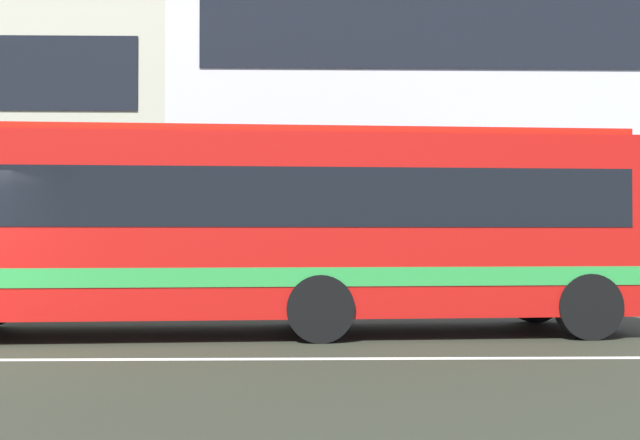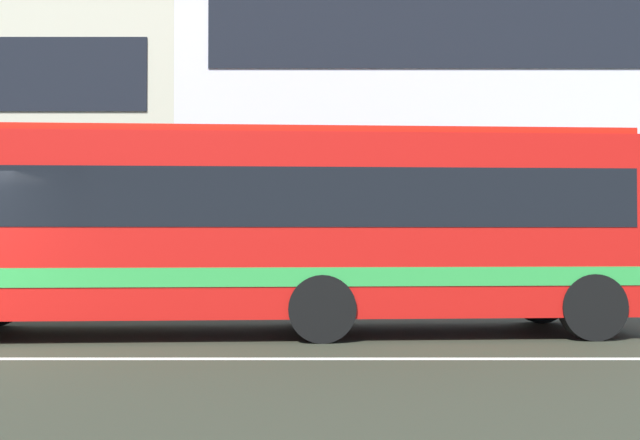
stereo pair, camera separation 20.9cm
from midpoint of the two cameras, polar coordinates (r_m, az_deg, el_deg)
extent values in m
cube|color=silver|center=(27.45, 16.14, 9.35)|extent=(24.19, 8.92, 13.12)
cube|color=black|center=(23.54, 19.48, 13.76)|extent=(22.26, 0.04, 2.62)
cube|color=red|center=(12.26, -4.26, -0.45)|extent=(11.72, 3.16, 2.76)
cube|color=black|center=(12.27, -4.26, 1.48)|extent=(11.03, 3.14, 0.88)
cube|color=green|center=(12.27, -4.27, -3.99)|extent=(11.49, 3.17, 0.28)
cube|color=red|center=(12.36, -4.25, 6.23)|extent=(11.24, 2.74, 0.12)
cylinder|color=black|center=(11.20, -0.52, -6.68)|extent=(1.01, 0.34, 1.00)
cylinder|color=black|center=(13.46, -1.22, -5.75)|extent=(1.01, 0.34, 1.00)
cylinder|color=black|center=(12.19, 19.09, -6.17)|extent=(1.01, 0.34, 1.00)
cylinder|color=black|center=(14.30, 15.40, -5.44)|extent=(1.01, 0.34, 1.00)
camera|label=1|loc=(0.10, -90.48, 0.01)|focal=42.50mm
camera|label=2|loc=(0.10, 89.52, -0.01)|focal=42.50mm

